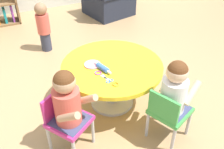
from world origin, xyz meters
TOP-DOWN VIEW (x-y plane):
  - ground_plane at (0.00, 0.00)m, footprint 10.00×10.00m
  - craft_table at (0.00, 0.00)m, footprint 0.97×0.97m
  - child_chair_left at (-0.57, -0.34)m, footprint 0.42×0.42m
  - seated_child_left at (-0.55, -0.37)m, footprint 0.42×0.44m
  - child_chair_right at (0.23, -0.63)m, footprint 0.39×0.39m
  - seated_child_right at (0.26, -0.61)m, footprint 0.42×0.38m
  - toddler_standing at (-0.35, 1.38)m, footprint 0.17×0.17m
  - rolling_pin at (-0.12, -0.05)m, footprint 0.09×0.23m
  - craft_scissors at (-0.14, -0.21)m, footprint 0.09×0.14m
  - playdough_blob_0 at (-0.17, 0.07)m, footprint 0.15×0.15m
  - cookie_cutter_0 at (-0.11, -0.30)m, footprint 0.06×0.06m
  - cookie_cutter_1 at (-0.18, -0.08)m, footprint 0.06×0.06m

SIDE VIEW (x-z plane):
  - ground_plane at x=0.00m, z-range 0.00..0.00m
  - child_chair_left at x=-0.57m, z-range 0.04..0.57m
  - child_chair_right at x=0.23m, z-range 0.04..0.57m
  - toddler_standing at x=-0.35m, z-range 0.02..0.70m
  - craft_table at x=0.00m, z-range 0.14..0.61m
  - craft_scissors at x=-0.14m, z-range 0.47..0.48m
  - cookie_cutter_0 at x=-0.11m, z-range 0.48..0.49m
  - cookie_cutter_1 at x=-0.18m, z-range 0.48..0.49m
  - playdough_blob_0 at x=-0.17m, z-range 0.48..0.49m
  - rolling_pin at x=-0.12m, z-range 0.48..0.53m
  - seated_child_left at x=-0.55m, z-range 0.28..0.79m
  - seated_child_right at x=0.26m, z-range 0.28..0.79m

